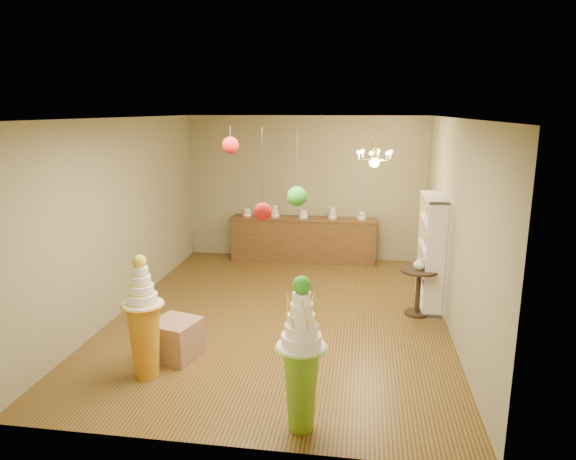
# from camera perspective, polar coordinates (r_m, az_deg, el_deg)

# --- Properties ---
(floor) EXTENTS (6.50, 6.50, 0.00)m
(floor) POSITION_cam_1_polar(r_m,az_deg,el_deg) (8.11, -0.81, -9.37)
(floor) COLOR brown
(floor) RESTS_ON ground
(ceiling) EXTENTS (6.50, 6.50, 0.00)m
(ceiling) POSITION_cam_1_polar(r_m,az_deg,el_deg) (7.49, -0.88, 12.35)
(ceiling) COLOR silver
(ceiling) RESTS_ON ground
(wall_back) EXTENTS (5.00, 0.04, 3.00)m
(wall_back) POSITION_cam_1_polar(r_m,az_deg,el_deg) (10.83, 1.94, 4.65)
(wall_back) COLOR gray
(wall_back) RESTS_ON ground
(wall_front) EXTENTS (5.00, 0.04, 3.00)m
(wall_front) POSITION_cam_1_polar(r_m,az_deg,el_deg) (4.60, -7.42, -7.44)
(wall_front) COLOR gray
(wall_front) RESTS_ON ground
(wall_left) EXTENTS (0.04, 6.50, 3.00)m
(wall_left) POSITION_cam_1_polar(r_m,az_deg,el_deg) (8.42, -17.89, 1.53)
(wall_left) COLOR gray
(wall_left) RESTS_ON ground
(wall_right) EXTENTS (0.04, 6.50, 3.00)m
(wall_right) POSITION_cam_1_polar(r_m,az_deg,el_deg) (7.67, 17.92, 0.42)
(wall_right) COLOR gray
(wall_right) RESTS_ON ground
(pedestal_green) EXTENTS (0.58, 0.58, 1.60)m
(pedestal_green) POSITION_cam_1_polar(r_m,az_deg,el_deg) (5.19, 1.47, -15.03)
(pedestal_green) COLOR #7DB728
(pedestal_green) RESTS_ON floor
(pedestal_orange) EXTENTS (0.62, 0.62, 1.51)m
(pedestal_orange) POSITION_cam_1_polar(r_m,az_deg,el_deg) (6.38, -15.68, -10.55)
(pedestal_orange) COLOR orange
(pedestal_orange) RESTS_ON floor
(burlap_riser) EXTENTS (0.68, 0.68, 0.50)m
(burlap_riser) POSITION_cam_1_polar(r_m,az_deg,el_deg) (6.88, -12.38, -11.74)
(burlap_riser) COLOR #987253
(burlap_riser) RESTS_ON floor
(sideboard) EXTENTS (3.04, 0.54, 1.16)m
(sideboard) POSITION_cam_1_polar(r_m,az_deg,el_deg) (10.76, 1.72, -0.96)
(sideboard) COLOR brown
(sideboard) RESTS_ON floor
(shelving_unit) EXTENTS (0.33, 1.20, 1.80)m
(shelving_unit) POSITION_cam_1_polar(r_m,az_deg,el_deg) (8.55, 15.73, -2.27)
(shelving_unit) COLOR silver
(shelving_unit) RESTS_ON floor
(round_table) EXTENTS (0.63, 0.63, 0.73)m
(round_table) POSITION_cam_1_polar(r_m,az_deg,el_deg) (8.20, 14.29, -5.98)
(round_table) COLOR black
(round_table) RESTS_ON floor
(vase) EXTENTS (0.20, 0.20, 0.19)m
(vase) POSITION_cam_1_polar(r_m,az_deg,el_deg) (8.09, 14.43, -3.59)
(vase) COLOR silver
(vase) RESTS_ON round_table
(pom_red_left) EXTENTS (0.19, 0.19, 0.99)m
(pom_red_left) POSITION_cam_1_polar(r_m,az_deg,el_deg) (5.24, -2.81, 2.10)
(pom_red_left) COLOR #3C322B
(pom_red_left) RESTS_ON ceiling
(pom_green_mid) EXTENTS (0.24, 0.24, 1.02)m
(pom_green_mid) POSITION_cam_1_polar(r_m,az_deg,el_deg) (6.18, 1.00, 3.79)
(pom_green_mid) COLOR #3C322B
(pom_green_mid) RESTS_ON ceiling
(pom_red_right) EXTENTS (0.19, 0.19, 0.37)m
(pom_red_right) POSITION_cam_1_polar(r_m,az_deg,el_deg) (5.93, -6.41, 9.35)
(pom_red_right) COLOR #3C322B
(pom_red_right) RESTS_ON ceiling
(chandelier) EXTENTS (0.80, 0.80, 0.85)m
(chandelier) POSITION_cam_1_polar(r_m,az_deg,el_deg) (8.84, 9.58, 7.77)
(chandelier) COLOR #D9C04C
(chandelier) RESTS_ON ceiling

